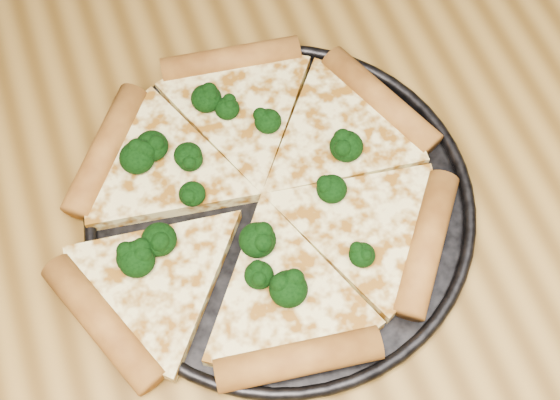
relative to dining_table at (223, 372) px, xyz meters
name	(u,v)px	position (x,y,z in m)	size (l,w,h in m)	color
dining_table	(223,372)	(0.00, 0.00, 0.00)	(1.20, 0.90, 0.75)	olive
pizza_pan	(280,204)	(0.09, 0.09, 0.10)	(0.33, 0.33, 0.02)	black
pizza	(258,198)	(0.07, 0.10, 0.11)	(0.36, 0.33, 0.03)	#F5EB96
broccoli_florets	(220,196)	(0.04, 0.11, 0.12)	(0.23, 0.22, 0.02)	black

